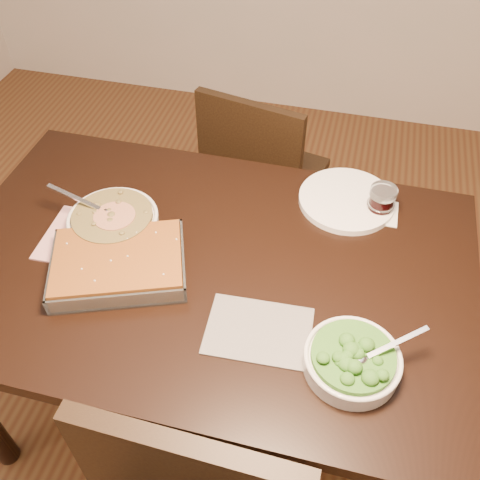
{
  "coord_description": "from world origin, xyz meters",
  "views": [
    {
      "loc": [
        0.31,
        -0.89,
        1.81
      ],
      "look_at": [
        0.08,
        0.05,
        0.8
      ],
      "focal_mm": 40.0,
      "sensor_mm": 36.0,
      "label": 1
    }
  ],
  "objects_px": {
    "dinner_plate": "(346,200)",
    "broccoli_bowl": "(352,360)",
    "wine_tumbler": "(382,200)",
    "baking_dish": "(119,264)",
    "chair_far": "(260,174)",
    "stew_bowl": "(114,222)",
    "table": "(208,285)"
  },
  "relations": [
    {
      "from": "baking_dish",
      "to": "chair_far",
      "type": "bearing_deg",
      "value": 55.63
    },
    {
      "from": "broccoli_bowl",
      "to": "wine_tumbler",
      "type": "bearing_deg",
      "value": 87.19
    },
    {
      "from": "wine_tumbler",
      "to": "dinner_plate",
      "type": "xyz_separation_m",
      "value": [
        -0.1,
        0.02,
        -0.04
      ]
    },
    {
      "from": "stew_bowl",
      "to": "baking_dish",
      "type": "distance_m",
      "value": 0.15
    },
    {
      "from": "broccoli_bowl",
      "to": "dinner_plate",
      "type": "height_order",
      "value": "broccoli_bowl"
    },
    {
      "from": "stew_bowl",
      "to": "chair_far",
      "type": "bearing_deg",
      "value": 68.31
    },
    {
      "from": "wine_tumbler",
      "to": "dinner_plate",
      "type": "height_order",
      "value": "wine_tumbler"
    },
    {
      "from": "table",
      "to": "chair_far",
      "type": "distance_m",
      "value": 0.75
    },
    {
      "from": "stew_bowl",
      "to": "dinner_plate",
      "type": "height_order",
      "value": "stew_bowl"
    },
    {
      "from": "wine_tumbler",
      "to": "dinner_plate",
      "type": "bearing_deg",
      "value": 168.65
    },
    {
      "from": "baking_dish",
      "to": "dinner_plate",
      "type": "distance_m",
      "value": 0.68
    },
    {
      "from": "stew_bowl",
      "to": "wine_tumbler",
      "type": "height_order",
      "value": "stew_bowl"
    },
    {
      "from": "wine_tumbler",
      "to": "chair_far",
      "type": "relative_size",
      "value": 0.1
    },
    {
      "from": "dinner_plate",
      "to": "baking_dish",
      "type": "bearing_deg",
      "value": -142.61
    },
    {
      "from": "baking_dish",
      "to": "chair_far",
      "type": "distance_m",
      "value": 0.89
    },
    {
      "from": "table",
      "to": "dinner_plate",
      "type": "bearing_deg",
      "value": 44.57
    },
    {
      "from": "dinner_plate",
      "to": "broccoli_bowl",
      "type": "bearing_deg",
      "value": -82.7
    },
    {
      "from": "stew_bowl",
      "to": "wine_tumbler",
      "type": "relative_size",
      "value": 3.22
    },
    {
      "from": "baking_dish",
      "to": "wine_tumbler",
      "type": "xyz_separation_m",
      "value": [
        0.63,
        0.39,
        0.02
      ]
    },
    {
      "from": "table",
      "to": "wine_tumbler",
      "type": "relative_size",
      "value": 16.3
    },
    {
      "from": "chair_far",
      "to": "broccoli_bowl",
      "type": "bearing_deg",
      "value": 125.86
    },
    {
      "from": "broccoli_bowl",
      "to": "wine_tumbler",
      "type": "distance_m",
      "value": 0.53
    },
    {
      "from": "broccoli_bowl",
      "to": "wine_tumbler",
      "type": "relative_size",
      "value": 2.62
    },
    {
      "from": "dinner_plate",
      "to": "chair_far",
      "type": "distance_m",
      "value": 0.6
    },
    {
      "from": "dinner_plate",
      "to": "wine_tumbler",
      "type": "bearing_deg",
      "value": -11.35
    },
    {
      "from": "baking_dish",
      "to": "wine_tumbler",
      "type": "relative_size",
      "value": 4.69
    },
    {
      "from": "table",
      "to": "chair_far",
      "type": "xyz_separation_m",
      "value": [
        -0.01,
        0.73,
        -0.18
      ]
    },
    {
      "from": "baking_dish",
      "to": "chair_far",
      "type": "xyz_separation_m",
      "value": [
        0.2,
        0.81,
        -0.3
      ]
    },
    {
      "from": "wine_tumbler",
      "to": "chair_far",
      "type": "bearing_deg",
      "value": 136.37
    },
    {
      "from": "stew_bowl",
      "to": "broccoli_bowl",
      "type": "distance_m",
      "value": 0.73
    },
    {
      "from": "stew_bowl",
      "to": "baking_dish",
      "type": "height_order",
      "value": "stew_bowl"
    },
    {
      "from": "broccoli_bowl",
      "to": "baking_dish",
      "type": "distance_m",
      "value": 0.62
    }
  ]
}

